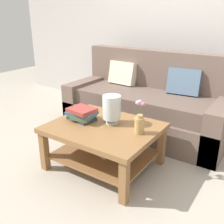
{
  "coord_description": "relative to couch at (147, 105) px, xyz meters",
  "views": [
    {
      "loc": [
        1.4,
        -2.23,
        1.53
      ],
      "look_at": [
        -0.01,
        -0.13,
        0.57
      ],
      "focal_mm": 41.96,
      "sensor_mm": 36.0,
      "label": 1
    }
  ],
  "objects": [
    {
      "name": "book_stack_main",
      "position": [
        -0.23,
        -1.07,
        0.17
      ],
      "size": [
        0.32,
        0.25,
        0.14
      ],
      "color": "#2D333D",
      "rests_on": "coffee_table"
    },
    {
      "name": "couch",
      "position": [
        0.0,
        0.0,
        0.0
      ],
      "size": [
        2.13,
        0.9,
        1.06
      ],
      "color": "brown",
      "rests_on": "ground"
    },
    {
      "name": "back_wall",
      "position": [
        0.06,
        0.87,
        0.99
      ],
      "size": [
        6.4,
        0.12,
        2.7
      ],
      "primitive_type": "cube",
      "color": "#BCB7B2",
      "rests_on": "ground"
    },
    {
      "name": "ground_plane",
      "position": [
        0.06,
        -0.78,
        -0.36
      ],
      "size": [
        10.0,
        10.0,
        0.0
      ],
      "primitive_type": "plane",
      "color": "#ADA393"
    },
    {
      "name": "flower_pitcher",
      "position": [
        0.42,
        -1.01,
        0.22
      ],
      "size": [
        0.1,
        0.11,
        0.32
      ],
      "color": "tan",
      "rests_on": "coffee_table"
    },
    {
      "name": "coffee_table",
      "position": [
        0.04,
        -1.06,
        -0.03
      ],
      "size": [
        1.06,
        0.87,
        0.47
      ],
      "color": "olive",
      "rests_on": "ground"
    },
    {
      "name": "glass_hurricane_vase",
      "position": [
        0.08,
        -0.97,
        0.27
      ],
      "size": [
        0.19,
        0.19,
        0.3
      ],
      "color": "silver",
      "rests_on": "coffee_table"
    }
  ]
}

